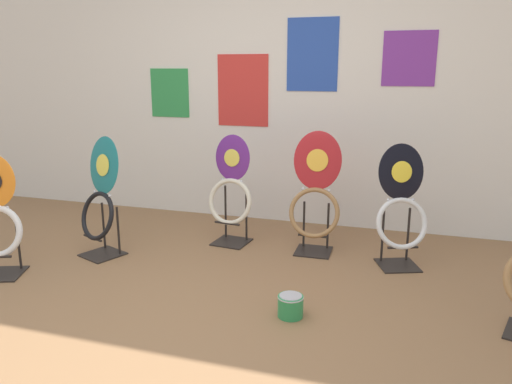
{
  "coord_description": "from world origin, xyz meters",
  "views": [
    {
      "loc": [
        1.24,
        -2.16,
        1.44
      ],
      "look_at": [
        0.19,
        1.22,
        0.55
      ],
      "focal_mm": 35.0,
      "sensor_mm": 36.0,
      "label": 1
    }
  ],
  "objects_px": {
    "toilet_seat_display_jazz_black": "(401,210)",
    "paint_can": "(290,305)",
    "toilet_seat_display_purple_note": "(231,193)",
    "toilet_seat_display_crimson_swirl": "(315,199)",
    "toilet_seat_display_teal_sax": "(100,202)"
  },
  "relations": [
    {
      "from": "toilet_seat_display_jazz_black",
      "to": "toilet_seat_display_purple_note",
      "type": "relative_size",
      "value": 1.0
    },
    {
      "from": "toilet_seat_display_jazz_black",
      "to": "toilet_seat_display_crimson_swirl",
      "type": "xyz_separation_m",
      "value": [
        -0.65,
        0.11,
        0.0
      ]
    },
    {
      "from": "toilet_seat_display_jazz_black",
      "to": "paint_can",
      "type": "xyz_separation_m",
      "value": [
        -0.58,
        -1.0,
        -0.36
      ]
    },
    {
      "from": "toilet_seat_display_purple_note",
      "to": "paint_can",
      "type": "relative_size",
      "value": 5.82
    },
    {
      "from": "toilet_seat_display_jazz_black",
      "to": "toilet_seat_display_crimson_swirl",
      "type": "bearing_deg",
      "value": 170.75
    },
    {
      "from": "toilet_seat_display_purple_note",
      "to": "toilet_seat_display_teal_sax",
      "type": "bearing_deg",
      "value": -147.21
    },
    {
      "from": "toilet_seat_display_jazz_black",
      "to": "paint_can",
      "type": "bearing_deg",
      "value": -119.94
    },
    {
      "from": "toilet_seat_display_teal_sax",
      "to": "toilet_seat_display_jazz_black",
      "type": "bearing_deg",
      "value": 11.64
    },
    {
      "from": "toilet_seat_display_jazz_black",
      "to": "paint_can",
      "type": "distance_m",
      "value": 1.21
    },
    {
      "from": "toilet_seat_display_teal_sax",
      "to": "toilet_seat_display_purple_note",
      "type": "relative_size",
      "value": 1.02
    },
    {
      "from": "toilet_seat_display_teal_sax",
      "to": "toilet_seat_display_crimson_swirl",
      "type": "distance_m",
      "value": 1.67
    },
    {
      "from": "toilet_seat_display_teal_sax",
      "to": "toilet_seat_display_purple_note",
      "type": "bearing_deg",
      "value": 32.79
    },
    {
      "from": "toilet_seat_display_teal_sax",
      "to": "toilet_seat_display_jazz_black",
      "type": "relative_size",
      "value": 1.03
    },
    {
      "from": "toilet_seat_display_crimson_swirl",
      "to": "toilet_seat_display_purple_note",
      "type": "relative_size",
      "value": 1.06
    },
    {
      "from": "paint_can",
      "to": "toilet_seat_display_teal_sax",
      "type": "bearing_deg",
      "value": 161.58
    }
  ]
}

